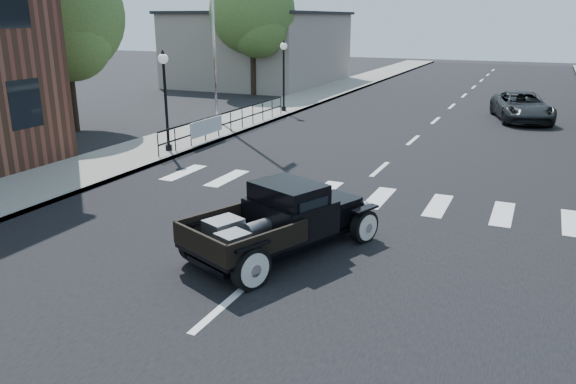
% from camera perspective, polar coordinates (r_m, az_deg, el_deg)
% --- Properties ---
extents(ground, '(120.00, 120.00, 0.00)m').
position_cam_1_polar(ground, '(12.29, 0.57, -5.45)').
color(ground, black).
rests_on(ground, ground).
extents(road, '(14.00, 80.00, 0.02)m').
position_cam_1_polar(road, '(26.22, 13.98, 6.34)').
color(road, black).
rests_on(road, ground).
extents(road_markings, '(12.00, 60.00, 0.06)m').
position_cam_1_polar(road_markings, '(21.41, 11.44, 4.11)').
color(road_markings, silver).
rests_on(road_markings, ground).
extents(sidewalk_left, '(3.00, 80.00, 0.15)m').
position_cam_1_polar(sidewalk_left, '(28.92, -2.91, 7.94)').
color(sidewalk_left, gray).
rests_on(sidewalk_left, ground).
extents(low_building_left, '(10.00, 12.00, 5.00)m').
position_cam_1_polar(low_building_left, '(43.13, -2.78, 14.25)').
color(low_building_left, gray).
rests_on(low_building_left, ground).
extents(railing, '(0.08, 10.00, 1.00)m').
position_cam_1_polar(railing, '(23.93, -5.84, 7.32)').
color(railing, black).
rests_on(railing, sidewalk_left).
extents(banner, '(0.04, 2.20, 0.60)m').
position_cam_1_polar(banner, '(22.25, -8.23, 5.95)').
color(banner, silver).
rests_on(banner, sidewalk_left).
extents(lamp_post_b, '(0.36, 0.36, 3.55)m').
position_cam_1_polar(lamp_post_b, '(20.59, -12.31, 9.00)').
color(lamp_post_b, black).
rests_on(lamp_post_b, sidewalk_left).
extents(lamp_post_c, '(0.36, 0.36, 3.55)m').
position_cam_1_polar(lamp_post_c, '(29.18, -0.44, 11.71)').
color(lamp_post_c, black).
rests_on(lamp_post_c, sidewalk_left).
extents(big_tree_near, '(5.03, 5.03, 7.38)m').
position_cam_1_polar(big_tree_near, '(26.14, -21.60, 13.79)').
color(big_tree_near, '#46642A').
rests_on(big_tree_near, ground).
extents(big_tree_far, '(5.33, 5.33, 7.83)m').
position_cam_1_polar(big_tree_far, '(36.61, -3.61, 15.93)').
color(big_tree_far, '#46642A').
rests_on(big_tree_far, ground).
extents(hotrod_pickup, '(3.59, 4.87, 1.53)m').
position_cam_1_polar(hotrod_pickup, '(11.63, -0.65, -2.75)').
color(hotrod_pickup, black).
rests_on(hotrod_pickup, ground).
extents(second_car, '(3.41, 5.29, 1.36)m').
position_cam_1_polar(second_car, '(29.40, 22.68, 7.99)').
color(second_car, black).
rests_on(second_car, ground).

